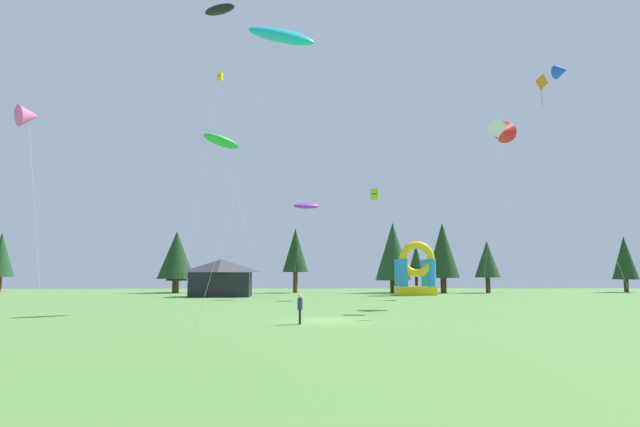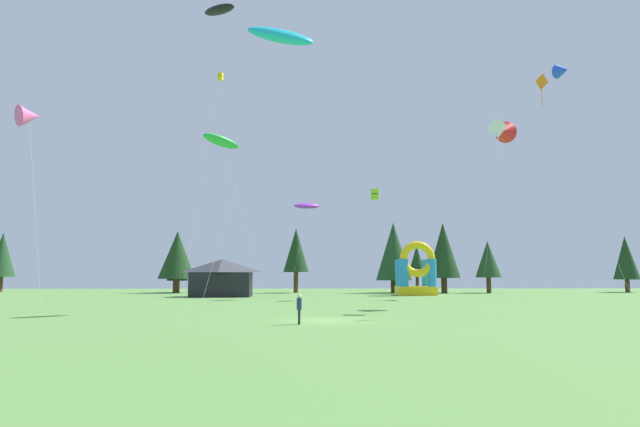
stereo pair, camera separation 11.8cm
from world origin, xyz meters
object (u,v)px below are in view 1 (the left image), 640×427
at_px(kite_purple_parafoil, 307,206).
at_px(kite_cyan_parafoil, 281,36).
at_px(person_left_edge, 300,306).
at_px(kite_green_parafoil, 221,141).
at_px(kite_black_parafoil, 219,10).
at_px(inflatable_blue_arch, 416,275).
at_px(festival_tent, 221,278).
at_px(kite_orange_diamond, 542,86).
at_px(kite_blue_delta, 561,71).
at_px(kite_red_delta, 503,132).
at_px(kite_pink_delta, 29,116).
at_px(kite_white_diamond, 498,129).
at_px(kite_yellow_box, 220,78).
at_px(kite_lime_box, 375,194).

relative_size(kite_purple_parafoil, kite_cyan_parafoil, 0.70).
bearing_deg(person_left_edge, kite_green_parafoil, -142.35).
relative_size(kite_black_parafoil, inflatable_blue_arch, 3.52).
xyz_separation_m(person_left_edge, festival_tent, (-8.91, 32.02, 1.15)).
xyz_separation_m(kite_black_parafoil, person_left_edge, (5.99, -9.19, -20.74)).
bearing_deg(kite_orange_diamond, kite_cyan_parafoil, -146.32).
relative_size(kite_black_parafoil, kite_blue_delta, 0.81).
distance_m(kite_purple_parafoil, kite_red_delta, 21.11).
distance_m(kite_black_parafoil, kite_red_delta, 24.33).
xyz_separation_m(kite_green_parafoil, kite_orange_diamond, (22.63, -1.68, 3.73)).
height_order(kite_blue_delta, kite_orange_diamond, kite_blue_delta).
distance_m(kite_blue_delta, inflatable_blue_arch, 29.90).
bearing_deg(kite_orange_diamond, kite_pink_delta, 174.09).
xyz_separation_m(kite_purple_parafoil, kite_white_diamond, (14.26, -16.49, 3.79)).
relative_size(kite_purple_parafoil, inflatable_blue_arch, 1.59).
height_order(kite_orange_diamond, inflatable_blue_arch, kite_orange_diamond).
height_order(kite_black_parafoil, kite_pink_delta, kite_black_parafoil).
bearing_deg(kite_red_delta, kite_green_parafoil, -167.81).
relative_size(kite_blue_delta, inflatable_blue_arch, 4.34).
distance_m(kite_orange_diamond, inflatable_blue_arch, 30.99).
bearing_deg(kite_yellow_box, kite_red_delta, -35.01).
bearing_deg(festival_tent, kite_cyan_parafoil, -77.49).
height_order(kite_black_parafoil, kite_red_delta, kite_black_parafoil).
bearing_deg(kite_lime_box, kite_red_delta, -52.86).
bearing_deg(kite_lime_box, kite_purple_parafoil, 171.39).
height_order(kite_purple_parafoil, kite_white_diamond, kite_white_diamond).
distance_m(kite_blue_delta, kite_yellow_box, 40.56).
bearing_deg(inflatable_blue_arch, kite_orange_diamond, -83.22).
height_order(person_left_edge, inflatable_blue_arch, inflatable_blue_arch).
distance_m(kite_purple_parafoil, kite_blue_delta, 35.15).
xyz_separation_m(kite_pink_delta, festival_tent, (11.53, 20.34, -12.28)).
bearing_deg(kite_yellow_box, kite_white_diamond, -41.83).
distance_m(kite_purple_parafoil, kite_orange_diamond, 26.17).
relative_size(kite_pink_delta, kite_yellow_box, 0.59).
distance_m(kite_blue_delta, kite_cyan_parafoil, 50.03).
height_order(kite_red_delta, festival_tent, kite_red_delta).
height_order(kite_orange_diamond, kite_cyan_parafoil, kite_orange_diamond).
distance_m(kite_yellow_box, festival_tent, 23.27).
distance_m(kite_purple_parafoil, kite_cyan_parafoil, 31.64).
bearing_deg(kite_green_parafoil, kite_blue_delta, 31.94).
xyz_separation_m(kite_red_delta, kite_orange_diamond, (0.37, -6.49, 1.59)).
relative_size(kite_orange_diamond, kite_lime_box, 1.46).
xyz_separation_m(kite_purple_parafoil, festival_tent, (-9.45, 4.75, -7.52)).
relative_size(kite_white_diamond, kite_cyan_parafoil, 0.97).
height_order(kite_blue_delta, kite_yellow_box, kite_blue_delta).
bearing_deg(kite_black_parafoil, kite_purple_parafoil, 70.13).
relative_size(kite_yellow_box, kite_white_diamond, 1.85).
bearing_deg(kite_white_diamond, kite_purple_parafoil, 130.85).
distance_m(kite_black_parafoil, inflatable_blue_arch, 38.13).
height_order(kite_pink_delta, kite_green_parafoil, kite_pink_delta).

